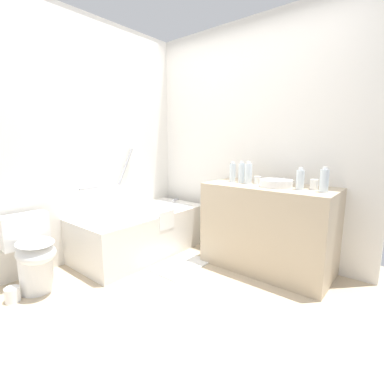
{
  "coord_description": "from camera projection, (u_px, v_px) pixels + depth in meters",
  "views": [
    {
      "loc": [
        -1.39,
        -1.56,
        1.26
      ],
      "look_at": [
        0.51,
        0.01,
        0.81
      ],
      "focal_mm": 25.78,
      "sensor_mm": 36.0,
      "label": 1
    }
  ],
  "objects": [
    {
      "name": "ground_plane",
      "position": [
        154.0,
        298.0,
        2.26
      ],
      "size": [
        3.81,
        3.81,
        0.0
      ],
      "primitive_type": "plane",
      "color": "#C1AD8E"
    },
    {
      "name": "water_bottle_1",
      "position": [
        241.0,
        173.0,
        2.81
      ],
      "size": [
        0.06,
        0.06,
        0.22
      ],
      "color": "silver",
      "rests_on": "vanity_counter"
    },
    {
      "name": "sink_basin",
      "position": [
        276.0,
        183.0,
        2.58
      ],
      "size": [
        0.3,
        0.3,
        0.07
      ],
      "primitive_type": "cylinder",
      "color": "white",
      "rests_on": "vanity_counter"
    },
    {
      "name": "toilet_paper_roll",
      "position": [
        12.0,
        295.0,
        2.2
      ],
      "size": [
        0.11,
        0.11,
        0.12
      ],
      "primitive_type": "cylinder",
      "color": "white",
      "rests_on": "ground_plane"
    },
    {
      "name": "wall_back_tiled",
      "position": [
        67.0,
        141.0,
        2.81
      ],
      "size": [
        3.21,
        0.1,
        2.55
      ],
      "primitive_type": "cube",
      "color": "white",
      "rests_on": "ground_plane"
    },
    {
      "name": "drinking_glass_0",
      "position": [
        314.0,
        185.0,
        2.42
      ],
      "size": [
        0.07,
        0.07,
        0.09
      ],
      "primitive_type": "cylinder",
      "color": "white",
      "rests_on": "vanity_counter"
    },
    {
      "name": "water_bottle_2",
      "position": [
        324.0,
        180.0,
        2.29
      ],
      "size": [
        0.07,
        0.07,
        0.21
      ],
      "color": "silver",
      "rests_on": "vanity_counter"
    },
    {
      "name": "water_bottle_4",
      "position": [
        233.0,
        172.0,
        2.89
      ],
      "size": [
        0.06,
        0.06,
        0.21
      ],
      "color": "silver",
      "rests_on": "vanity_counter"
    },
    {
      "name": "bathtub",
      "position": [
        142.0,
        230.0,
        3.17
      ],
      "size": [
        1.48,
        0.73,
        1.19
      ],
      "color": "white",
      "rests_on": "ground_plane"
    },
    {
      "name": "water_bottle_3",
      "position": [
        248.0,
        173.0,
        2.75
      ],
      "size": [
        0.07,
        0.07,
        0.22
      ],
      "color": "silver",
      "rests_on": "vanity_counter"
    },
    {
      "name": "toilet",
      "position": [
        33.0,
        253.0,
        2.35
      ],
      "size": [
        0.38,
        0.54,
        0.65
      ],
      "rotation": [
        0.0,
        0.0,
        -1.63
      ],
      "color": "white",
      "rests_on": "ground_plane"
    },
    {
      "name": "wall_right_mirror",
      "position": [
        246.0,
        141.0,
        3.13
      ],
      "size": [
        0.1,
        2.78,
        2.55
      ],
      "primitive_type": "cube",
      "color": "white",
      "rests_on": "ground_plane"
    },
    {
      "name": "drinking_glass_1",
      "position": [
        258.0,
        180.0,
        2.75
      ],
      "size": [
        0.07,
        0.07,
        0.08
      ],
      "primitive_type": "cylinder",
      "color": "white",
      "rests_on": "vanity_counter"
    },
    {
      "name": "sink_faucet",
      "position": [
        283.0,
        182.0,
        2.71
      ],
      "size": [
        0.12,
        0.15,
        0.06
      ],
      "color": "#B3B3B8",
      "rests_on": "vanity_counter"
    },
    {
      "name": "vanity_counter",
      "position": [
        267.0,
        228.0,
        2.73
      ],
      "size": [
        0.59,
        1.22,
        0.85
      ],
      "primitive_type": "cube",
      "color": "tan",
      "rests_on": "ground_plane"
    },
    {
      "name": "bath_mat",
      "position": [
        181.0,
        265.0,
        2.85
      ],
      "size": [
        0.59,
        0.38,
        0.01
      ],
      "primitive_type": "cube",
      "color": "white",
      "rests_on": "ground_plane"
    },
    {
      "name": "water_bottle_0",
      "position": [
        300.0,
        179.0,
        2.42
      ],
      "size": [
        0.07,
        0.07,
        0.19
      ],
      "color": "silver",
      "rests_on": "vanity_counter"
    }
  ]
}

